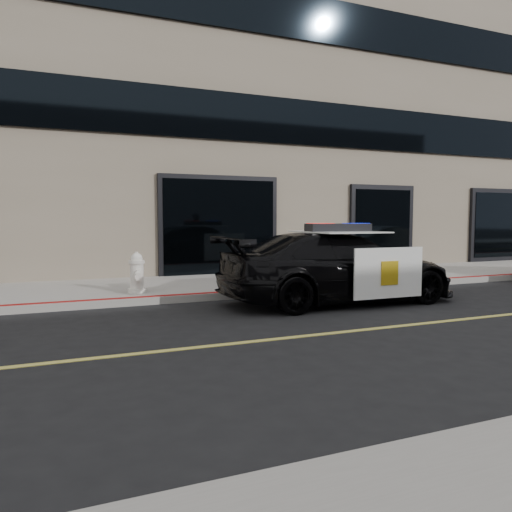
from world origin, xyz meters
name	(u,v)px	position (x,y,z in m)	size (l,w,h in m)	color
ground	(421,324)	(0.00, 0.00, 0.00)	(120.00, 120.00, 0.00)	black
sidewalk_n	(278,281)	(0.00, 5.25, 0.07)	(60.00, 3.50, 0.15)	gray
building_n	(213,93)	(0.00, 10.50, 6.00)	(60.00, 7.00, 12.00)	#756856
police_car	(338,267)	(-0.11, 2.28, 0.72)	(2.31, 4.93, 1.60)	black
fire_hydrant	(137,274)	(-3.76, 4.22, 0.55)	(0.38, 0.53, 0.85)	white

